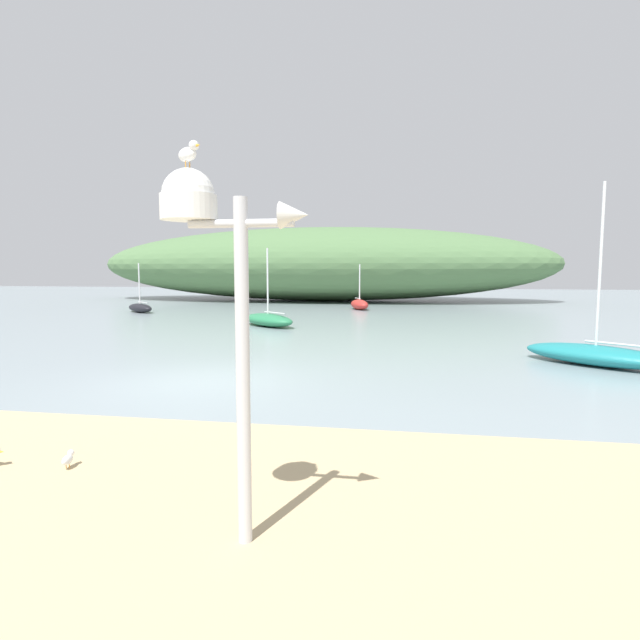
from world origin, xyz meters
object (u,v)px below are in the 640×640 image
sailboat_outer_mooring (268,320)px  seagull_by_mast (68,459)px  sailboat_inner_mooring (595,354)px  seagull_on_radar (188,153)px  sailboat_near_shore (359,304)px  mast_structure (209,241)px  sailboat_mid_channel (140,308)px

sailboat_outer_mooring → seagull_by_mast: size_ratio=12.99×
sailboat_outer_mooring → sailboat_inner_mooring: bearing=-34.3°
sailboat_inner_mooring → sailboat_outer_mooring: bearing=145.7°
seagull_on_radar → sailboat_near_shore: (-1.13, 28.59, -3.19)m
sailboat_inner_mooring → seagull_by_mast: bearing=-134.4°
seagull_on_radar → seagull_by_mast: seagull_on_radar is taller
sailboat_outer_mooring → sailboat_inner_mooring: (11.25, -7.68, -0.00)m
sailboat_inner_mooring → mast_structure: bearing=-122.7°
seagull_by_mast → mast_structure: bearing=-27.6°
sailboat_near_shore → seagull_by_mast: sailboat_near_shore is taller
mast_structure → seagull_by_mast: mast_structure is taller
seagull_on_radar → sailboat_near_shore: size_ratio=0.09×
sailboat_mid_channel → seagull_on_radar: bearing=-59.9°
sailboat_inner_mooring → seagull_on_radar: bearing=-123.3°
seagull_on_radar → seagull_by_mast: size_ratio=1.00×
sailboat_inner_mooring → sailboat_mid_channel: size_ratio=1.64×
sailboat_outer_mooring → sailboat_near_shore: 10.94m
seagull_on_radar → sailboat_inner_mooring: size_ratio=0.06×
sailboat_mid_channel → seagull_by_mast: (11.87, -22.96, 0.03)m
sailboat_inner_mooring → sailboat_mid_channel: sailboat_inner_mooring is taller
seagull_on_radar → sailboat_outer_mooring: (-4.37, 18.14, -3.23)m
mast_structure → seagull_on_radar: size_ratio=11.73×
sailboat_near_shore → seagull_by_mast: 27.39m
sailboat_mid_channel → sailboat_near_shore: bearing=18.9°
mast_structure → sailboat_outer_mooring: size_ratio=0.90×
sailboat_mid_channel → seagull_by_mast: bearing=-62.7°
sailboat_near_shore → sailboat_outer_mooring: bearing=-107.2°
mast_structure → sailboat_mid_channel: (-14.20, 24.18, -2.52)m
mast_structure → sailboat_inner_mooring: sailboat_inner_mooring is taller
sailboat_inner_mooring → sailboat_near_shore: size_ratio=1.66×
sailboat_outer_mooring → sailboat_inner_mooring: sailboat_inner_mooring is taller
sailboat_near_shore → mast_structure: bearing=-87.4°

